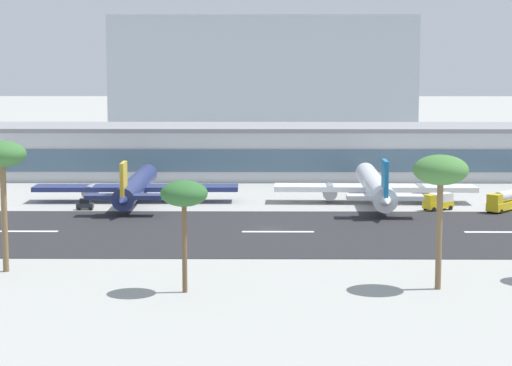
{
  "coord_description": "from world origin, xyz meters",
  "views": [
    {
      "loc": [
        -0.92,
        -155.77,
        27.5
      ],
      "look_at": [
        -2.56,
        24.14,
        4.77
      ],
      "focal_mm": 65.04,
      "sensor_mm": 36.0,
      "label": 1
    }
  ],
  "objects_px": {
    "service_fuel_truck_2": "(503,201)",
    "palm_tree_0": "(2,158)",
    "palm_tree_2": "(184,195)",
    "palm_tree_3": "(441,173)",
    "distant_hotel_block": "(263,76)",
    "airliner_blue_tail_gate_2": "(375,187)",
    "airliner_gold_tail_gate_1": "(136,187)",
    "terminal_building": "(257,151)",
    "service_box_truck_1": "(438,201)",
    "service_baggage_tug_0": "(85,204)"
  },
  "relations": [
    {
      "from": "service_fuel_truck_2",
      "to": "palm_tree_0",
      "type": "xyz_separation_m",
      "value": [
        -80.21,
        -52.5,
        13.37
      ]
    },
    {
      "from": "palm_tree_2",
      "to": "palm_tree_3",
      "type": "height_order",
      "value": "palm_tree_3"
    },
    {
      "from": "distant_hotel_block",
      "to": "palm_tree_0",
      "type": "distance_m",
      "value": 252.16
    },
    {
      "from": "airliner_blue_tail_gate_2",
      "to": "airliner_gold_tail_gate_1",
      "type": "bearing_deg",
      "value": 90.6
    },
    {
      "from": "terminal_building",
      "to": "palm_tree_2",
      "type": "xyz_separation_m",
      "value": [
        -7.89,
        -121.1,
        5.57
      ]
    },
    {
      "from": "airliner_gold_tail_gate_1",
      "to": "palm_tree_2",
      "type": "xyz_separation_m",
      "value": [
        16.39,
        -75.14,
        8.77
      ]
    },
    {
      "from": "service_box_truck_1",
      "to": "palm_tree_0",
      "type": "height_order",
      "value": "palm_tree_0"
    },
    {
      "from": "airliner_gold_tail_gate_1",
      "to": "service_box_truck_1",
      "type": "height_order",
      "value": "airliner_gold_tail_gate_1"
    },
    {
      "from": "airliner_gold_tail_gate_1",
      "to": "palm_tree_3",
      "type": "relative_size",
      "value": 2.87
    },
    {
      "from": "airliner_gold_tail_gate_1",
      "to": "palm_tree_0",
      "type": "bearing_deg",
      "value": 171.33
    },
    {
      "from": "airliner_gold_tail_gate_1",
      "to": "airliner_blue_tail_gate_2",
      "type": "bearing_deg",
      "value": -91.87
    },
    {
      "from": "distant_hotel_block",
      "to": "airliner_gold_tail_gate_1",
      "type": "relative_size",
      "value": 2.51
    },
    {
      "from": "distant_hotel_block",
      "to": "airliner_gold_tail_gate_1",
      "type": "height_order",
      "value": "distant_hotel_block"
    },
    {
      "from": "terminal_building",
      "to": "service_baggage_tug_0",
      "type": "height_order",
      "value": "terminal_building"
    },
    {
      "from": "terminal_building",
      "to": "palm_tree_3",
      "type": "bearing_deg",
      "value": -78.89
    },
    {
      "from": "service_baggage_tug_0",
      "to": "distant_hotel_block",
      "type": "bearing_deg",
      "value": 80.06
    },
    {
      "from": "service_fuel_truck_2",
      "to": "palm_tree_3",
      "type": "relative_size",
      "value": 0.48
    },
    {
      "from": "airliner_blue_tail_gate_2",
      "to": "palm_tree_2",
      "type": "distance_m",
      "value": 81.37
    },
    {
      "from": "airliner_gold_tail_gate_1",
      "to": "terminal_building",
      "type": "bearing_deg",
      "value": -28.73
    },
    {
      "from": "palm_tree_0",
      "to": "palm_tree_2",
      "type": "bearing_deg",
      "value": -24.24
    },
    {
      "from": "palm_tree_0",
      "to": "palm_tree_3",
      "type": "height_order",
      "value": "palm_tree_0"
    },
    {
      "from": "service_fuel_truck_2",
      "to": "palm_tree_0",
      "type": "distance_m",
      "value": 96.79
    },
    {
      "from": "airliner_blue_tail_gate_2",
      "to": "service_baggage_tug_0",
      "type": "bearing_deg",
      "value": 100.6
    },
    {
      "from": "palm_tree_0",
      "to": "palm_tree_3",
      "type": "distance_m",
      "value": 57.2
    },
    {
      "from": "service_baggage_tug_0",
      "to": "palm_tree_2",
      "type": "distance_m",
      "value": 70.7
    },
    {
      "from": "palm_tree_3",
      "to": "airliner_blue_tail_gate_2",
      "type": "bearing_deg",
      "value": 89.4
    },
    {
      "from": "service_fuel_truck_2",
      "to": "palm_tree_2",
      "type": "distance_m",
      "value": 84.89
    },
    {
      "from": "terminal_building",
      "to": "service_box_truck_1",
      "type": "bearing_deg",
      "value": -57.72
    },
    {
      "from": "service_fuel_truck_2",
      "to": "palm_tree_3",
      "type": "xyz_separation_m",
      "value": [
        -23.8,
        -61.88,
        12.54
      ]
    },
    {
      "from": "terminal_building",
      "to": "service_box_truck_1",
      "type": "height_order",
      "value": "terminal_building"
    },
    {
      "from": "service_baggage_tug_0",
      "to": "service_fuel_truck_2",
      "type": "xyz_separation_m",
      "value": [
        79.93,
        -1.47,
        0.98
      ]
    },
    {
      "from": "palm_tree_3",
      "to": "service_baggage_tug_0",
      "type": "bearing_deg",
      "value": 131.54
    },
    {
      "from": "airliner_gold_tail_gate_1",
      "to": "service_fuel_truck_2",
      "type": "bearing_deg",
      "value": -99.89
    },
    {
      "from": "airliner_gold_tail_gate_1",
      "to": "airliner_blue_tail_gate_2",
      "type": "relative_size",
      "value": 0.94
    },
    {
      "from": "airliner_gold_tail_gate_1",
      "to": "service_baggage_tug_0",
      "type": "xyz_separation_m",
      "value": [
        -8.45,
        -9.85,
        -2.15
      ]
    },
    {
      "from": "airliner_blue_tail_gate_2",
      "to": "palm_tree_3",
      "type": "bearing_deg",
      "value": -179.01
    },
    {
      "from": "airliner_gold_tail_gate_1",
      "to": "service_fuel_truck_2",
      "type": "xyz_separation_m",
      "value": [
        71.48,
        -11.33,
        -1.17
      ]
    },
    {
      "from": "service_baggage_tug_0",
      "to": "palm_tree_0",
      "type": "relative_size",
      "value": 0.18
    },
    {
      "from": "service_box_truck_1",
      "to": "palm_tree_0",
      "type": "xyz_separation_m",
      "value": [
        -68.21,
        -54.06,
        13.61
      ]
    },
    {
      "from": "distant_hotel_block",
      "to": "airliner_blue_tail_gate_2",
      "type": "bearing_deg",
      "value": -82.99
    },
    {
      "from": "distant_hotel_block",
      "to": "palm_tree_2",
      "type": "height_order",
      "value": "distant_hotel_block"
    },
    {
      "from": "terminal_building",
      "to": "service_baggage_tug_0",
      "type": "relative_size",
      "value": 54.28
    },
    {
      "from": "airliner_blue_tail_gate_2",
      "to": "service_fuel_truck_2",
      "type": "distance_m",
      "value": 25.35
    },
    {
      "from": "service_box_truck_1",
      "to": "palm_tree_3",
      "type": "bearing_deg",
      "value": 48.03
    },
    {
      "from": "distant_hotel_block",
      "to": "service_box_truck_1",
      "type": "bearing_deg",
      "value": -80.14
    },
    {
      "from": "airliner_gold_tail_gate_1",
      "to": "service_baggage_tug_0",
      "type": "distance_m",
      "value": 13.16
    },
    {
      "from": "airliner_blue_tail_gate_2",
      "to": "service_baggage_tug_0",
      "type": "relative_size",
      "value": 15.98
    },
    {
      "from": "terminal_building",
      "to": "distant_hotel_block",
      "type": "relative_size",
      "value": 1.44
    },
    {
      "from": "airliner_blue_tail_gate_2",
      "to": "palm_tree_0",
      "type": "bearing_deg",
      "value": 139.36
    },
    {
      "from": "airliner_blue_tail_gate_2",
      "to": "service_fuel_truck_2",
      "type": "height_order",
      "value": "airliner_blue_tail_gate_2"
    }
  ]
}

